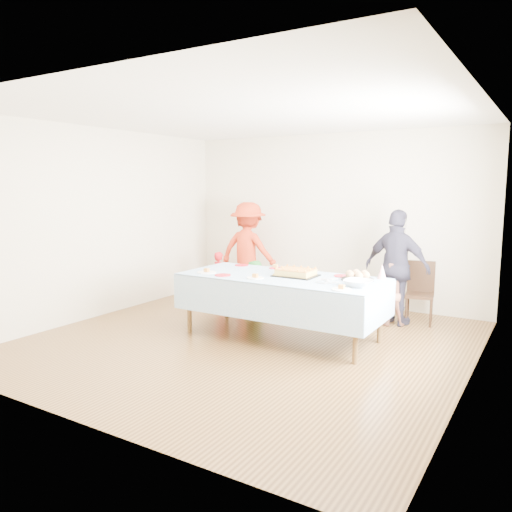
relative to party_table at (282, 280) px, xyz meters
The scene contains 22 objects.
ground 0.85m from the party_table, 128.11° to the right, with size 5.00×5.00×0.00m, color #482D14.
room_walls 1.12m from the party_table, 122.42° to the right, with size 5.04×5.04×2.72m.
party_table is the anchor object (origin of this frame).
birthday_cake 0.20m from the party_table, 27.68° to the left, with size 0.51×0.39×0.09m.
rolls_tray 0.93m from the party_table, 13.62° to the left, with size 0.38×0.38×0.11m.
punch_bowl 1.05m from the party_table, ahead, with size 0.32×0.32×0.08m, color silver.
party_hat 1.21m from the party_table, 22.50° to the left, with size 0.11×0.11×0.18m, color silver.
fork_pile 0.69m from the party_table, 12.57° to the right, with size 0.24×0.18×0.07m, color white, non-canonical shape.
plate_red_far_a 0.95m from the party_table, 154.05° to the left, with size 0.19×0.19×0.01m, color red.
plate_red_far_b 0.57m from the party_table, 126.50° to the left, with size 0.17×0.17×0.01m, color red.
plate_red_far_c 0.36m from the party_table, 78.51° to the left, with size 0.20×0.20×0.01m, color red.
plate_red_far_d 0.74m from the party_table, 29.50° to the left, with size 0.20×0.20×0.01m, color red.
plate_red_near 0.73m from the party_table, 151.03° to the right, with size 0.20×0.20×0.01m, color red.
plate_white_left 0.98m from the party_table, 162.23° to the right, with size 0.25×0.25×0.01m, color white.
plate_white_mid 0.37m from the party_table, 122.72° to the right, with size 0.21×0.21×0.01m, color white.
plate_white_right 1.03m from the party_table, 22.99° to the right, with size 0.22×0.22×0.01m, color white.
dining_chair 2.10m from the party_table, 51.28° to the left, with size 0.43×0.43×0.85m.
toddler_left 2.22m from the party_table, 145.86° to the left, with size 0.30×0.19×0.81m, color red.
toddler_mid 1.13m from the party_table, 138.93° to the left, with size 0.40×0.26×0.82m, color #226622.
toddler_right 1.63m from the party_table, 52.01° to the left, with size 0.42×0.33×0.87m, color #BC7457.
adult_left 2.25m from the party_table, 132.68° to the left, with size 1.04×0.60×1.61m, color red.
adult_right 1.69m from the party_table, 51.66° to the left, with size 0.92×0.38×1.57m, color #2B2939.
Camera 1 is at (3.14, -4.98, 1.88)m, focal length 35.00 mm.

